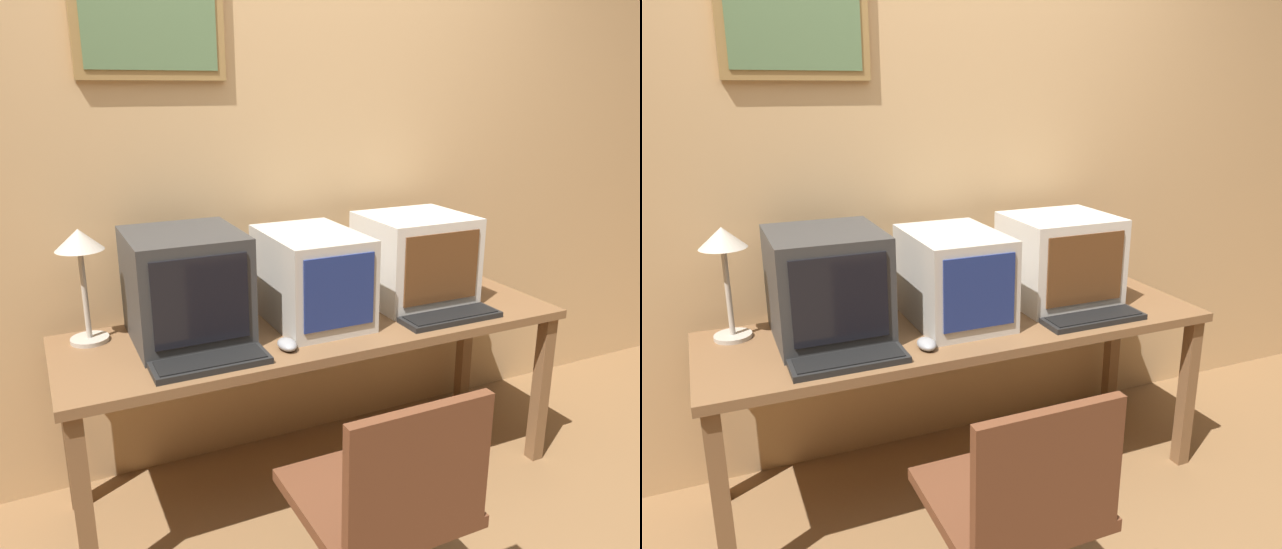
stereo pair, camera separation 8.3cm
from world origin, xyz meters
TOP-DOWN VIEW (x-y plane):
  - wall_back at (-0.00, 1.33)m, footprint 8.00×0.08m
  - desk at (0.00, 0.90)m, footprint 1.99×0.63m
  - monitor_left at (-0.50, 0.99)m, footprint 0.40×0.44m
  - monitor_center at (-0.01, 0.95)m, footprint 0.34×0.48m
  - monitor_right at (0.49, 0.98)m, footprint 0.43×0.40m
  - keyboard_main at (-0.50, 0.70)m, footprint 0.39×0.15m
  - keyboard_side at (0.49, 0.71)m, footprint 0.42×0.14m
  - mouse_near_keyboard at (-0.22, 0.72)m, footprint 0.06×0.10m
  - desk_clock at (0.91, 1.16)m, footprint 0.10×0.06m
  - desk_lamp at (-0.84, 1.10)m, footprint 0.17×0.17m
  - office_chair at (-0.16, 0.14)m, footprint 0.49×0.49m

SIDE VIEW (x-z plane):
  - office_chair at x=-0.16m, z-range -0.06..0.78m
  - desk at x=0.00m, z-range 0.28..1.00m
  - keyboard_main at x=-0.50m, z-range 0.72..0.74m
  - keyboard_side at x=0.49m, z-range 0.72..0.74m
  - mouse_near_keyboard at x=-0.22m, z-range 0.72..0.75m
  - desk_clock at x=0.91m, z-range 0.72..0.83m
  - monitor_center at x=-0.01m, z-range 0.72..1.07m
  - monitor_right at x=0.49m, z-range 0.72..1.09m
  - monitor_left at x=-0.50m, z-range 0.72..1.12m
  - desk_lamp at x=-0.84m, z-range 0.83..1.26m
  - wall_back at x=0.00m, z-range 0.00..2.60m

